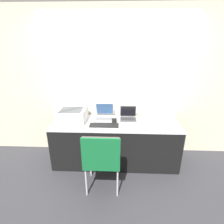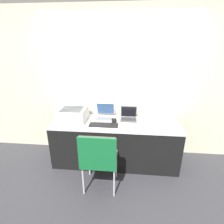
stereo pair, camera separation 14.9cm
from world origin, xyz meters
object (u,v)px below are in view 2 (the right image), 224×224
at_px(external_keyboard, 104,125).
at_px(coffee_cup, 114,120).
at_px(printer, 73,114).
at_px(laptop_left, 105,115).
at_px(chair, 99,156).
at_px(laptop_right, 129,117).

relative_size(external_keyboard, coffee_cup, 4.08).
distance_m(printer, laptop_left, 0.55).
bearing_deg(laptop_left, external_keyboard, -85.95).
bearing_deg(printer, laptop_left, 14.90).
bearing_deg(chair, laptop_right, 66.71).
relative_size(laptop_left, external_keyboard, 0.76).
distance_m(printer, laptop_right, 0.96).
relative_size(printer, laptop_left, 1.27).
bearing_deg(laptop_right, external_keyboard, -143.66).
height_order(laptop_right, coffee_cup, laptop_right).
bearing_deg(external_keyboard, coffee_cup, 33.66).
distance_m(laptop_left, chair, 0.94).
xyz_separation_m(printer, chair, (0.57, -0.77, -0.29)).
height_order(printer, coffee_cup, printer).
bearing_deg(coffee_cup, external_keyboard, -146.34).
height_order(laptop_right, chair, laptop_right).
bearing_deg(coffee_cup, laptop_right, 38.07).
xyz_separation_m(laptop_left, chair, (0.04, -0.91, -0.22)).
bearing_deg(laptop_left, coffee_cup, -47.33).
xyz_separation_m(laptop_right, coffee_cup, (-0.24, -0.19, 0.01)).
bearing_deg(laptop_right, coffee_cup, -141.93).
relative_size(printer, chair, 0.49).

